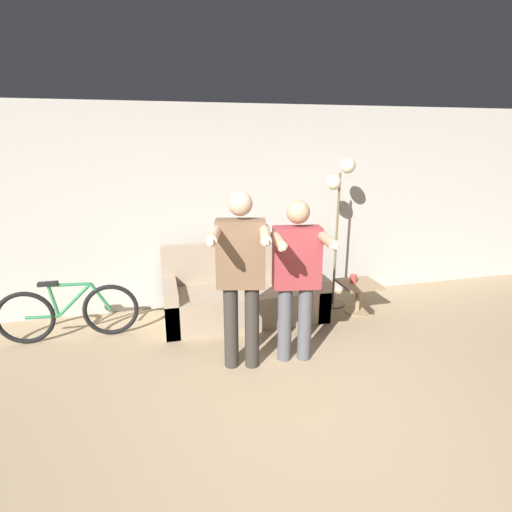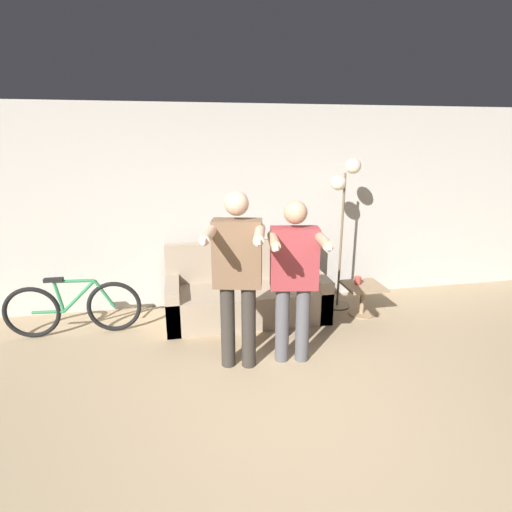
{
  "view_description": "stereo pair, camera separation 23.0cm",
  "coord_description": "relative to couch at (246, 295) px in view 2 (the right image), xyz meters",
  "views": [
    {
      "loc": [
        -1.19,
        -2.14,
        2.17
      ],
      "look_at": [
        -0.19,
        1.84,
        0.97
      ],
      "focal_mm": 28.0,
      "sensor_mm": 36.0,
      "label": 1
    },
    {
      "loc": [
        -0.97,
        -2.19,
        2.17
      ],
      "look_at": [
        -0.19,
        1.84,
        0.97
      ],
      "focal_mm": 28.0,
      "sensor_mm": 36.0,
      "label": 2
    }
  ],
  "objects": [
    {
      "name": "wall_back",
      "position": [
        0.2,
        0.56,
        1.02
      ],
      "size": [
        10.0,
        0.05,
        2.6
      ],
      "color": "beige",
      "rests_on": "ground_plane"
    },
    {
      "name": "person_right",
      "position": [
        0.28,
        -1.14,
        0.67
      ],
      "size": [
        0.6,
        0.74,
        1.64
      ],
      "rotation": [
        0.0,
        0.0,
        -0.17
      ],
      "color": "#56565B",
      "rests_on": "ground_plane"
    },
    {
      "name": "side_table",
      "position": [
        1.47,
        -0.22,
        0.01
      ],
      "size": [
        0.48,
        0.48,
        0.4
      ],
      "color": "#A38460",
      "rests_on": "ground_plane"
    },
    {
      "name": "couch",
      "position": [
        0.0,
        0.0,
        0.0
      ],
      "size": [
        1.97,
        0.82,
        0.91
      ],
      "color": "tan",
      "rests_on": "ground_plane"
    },
    {
      "name": "person_left",
      "position": [
        -0.27,
        -1.14,
        0.73
      ],
      "size": [
        0.62,
        0.76,
        1.73
      ],
      "rotation": [
        0.0,
        0.0,
        -0.23
      ],
      "color": "#38332D",
      "rests_on": "ground_plane"
    },
    {
      "name": "cup",
      "position": [
        1.41,
        -0.18,
        0.17
      ],
      "size": [
        0.09,
        0.09,
        0.1
      ],
      "color": "#B7473D",
      "rests_on": "side_table"
    },
    {
      "name": "floor_lamp",
      "position": [
        1.27,
        0.08,
        1.19
      ],
      "size": [
        0.37,
        0.32,
        1.95
      ],
      "color": "#756047",
      "rests_on": "ground_plane"
    },
    {
      "name": "bicycle",
      "position": [
        -2.02,
        -0.11,
        0.04
      ],
      "size": [
        1.49,
        0.07,
        0.7
      ],
      "color": "black",
      "rests_on": "ground_plane"
    },
    {
      "name": "ground_plane",
      "position": [
        0.2,
        -2.43,
        -0.28
      ],
      "size": [
        16.0,
        16.0,
        0.0
      ],
      "primitive_type": "plane",
      "color": "tan"
    },
    {
      "name": "cat",
      "position": [
        0.56,
        0.29,
        0.71
      ],
      "size": [
        0.51,
        0.13,
        0.18
      ],
      "color": "#B7AD9E",
      "rests_on": "couch"
    }
  ]
}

